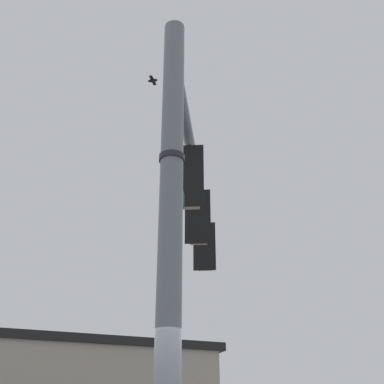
{
  "coord_description": "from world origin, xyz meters",
  "views": [
    {
      "loc": [
        0.61,
        -5.66,
        1.41
      ],
      "look_at": [
        0.11,
        2.69,
        5.55
      ],
      "focal_mm": 46.25,
      "sensor_mm": 36.0,
      "label": 1
    }
  ],
  "objects_px": {
    "traffic_light_mid_inner": "(198,219)",
    "traffic_light_mid_outer": "(205,248)",
    "traffic_light_nearest_pole": "(189,180)",
    "bird_flying": "(153,80)",
    "street_name_sign": "(175,171)"
  },
  "relations": [
    {
      "from": "traffic_light_mid_inner",
      "to": "street_name_sign",
      "type": "relative_size",
      "value": 0.87
    },
    {
      "from": "traffic_light_mid_inner",
      "to": "traffic_light_mid_outer",
      "type": "bearing_deg",
      "value": 87.7
    },
    {
      "from": "traffic_light_mid_inner",
      "to": "street_name_sign",
      "type": "xyz_separation_m",
      "value": [
        -0.15,
        -3.66,
        -0.83
      ]
    },
    {
      "from": "traffic_light_nearest_pole",
      "to": "traffic_light_mid_inner",
      "type": "height_order",
      "value": "same"
    },
    {
      "from": "street_name_sign",
      "to": "bird_flying",
      "type": "height_order",
      "value": "bird_flying"
    },
    {
      "from": "traffic_light_mid_outer",
      "to": "street_name_sign",
      "type": "distance_m",
      "value": 5.55
    },
    {
      "from": "traffic_light_nearest_pole",
      "to": "traffic_light_mid_outer",
      "type": "xyz_separation_m",
      "value": [
        0.15,
        3.64,
        0.0
      ]
    },
    {
      "from": "traffic_light_mid_inner",
      "to": "traffic_light_mid_outer",
      "type": "xyz_separation_m",
      "value": [
        0.07,
        1.82,
        0.0
      ]
    },
    {
      "from": "traffic_light_nearest_pole",
      "to": "bird_flying",
      "type": "xyz_separation_m",
      "value": [
        -0.81,
        0.43,
        2.64
      ]
    },
    {
      "from": "traffic_light_nearest_pole",
      "to": "traffic_light_mid_inner",
      "type": "bearing_deg",
      "value": 87.7
    },
    {
      "from": "traffic_light_mid_outer",
      "to": "street_name_sign",
      "type": "height_order",
      "value": "traffic_light_mid_outer"
    },
    {
      "from": "traffic_light_nearest_pole",
      "to": "traffic_light_mid_inner",
      "type": "relative_size",
      "value": 1.0
    },
    {
      "from": "street_name_sign",
      "to": "traffic_light_nearest_pole",
      "type": "bearing_deg",
      "value": 87.72
    },
    {
      "from": "bird_flying",
      "to": "street_name_sign",
      "type": "bearing_deg",
      "value": -71.99
    },
    {
      "from": "street_name_sign",
      "to": "bird_flying",
      "type": "xyz_separation_m",
      "value": [
        -0.74,
        2.27,
        3.47
      ]
    }
  ]
}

